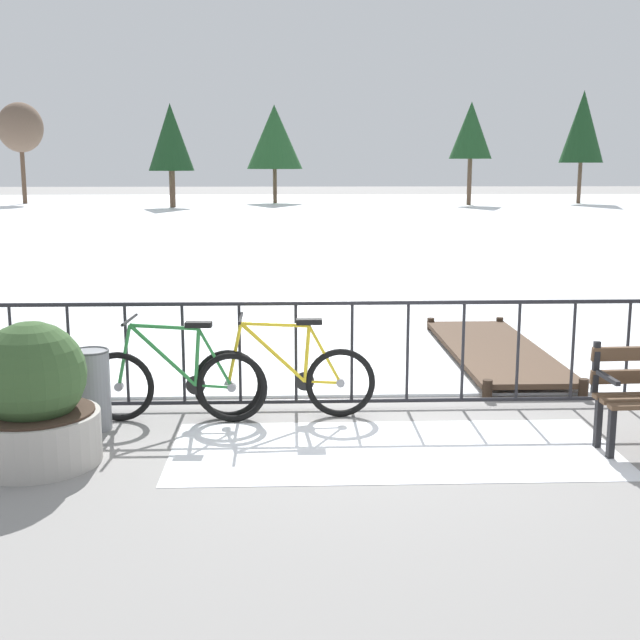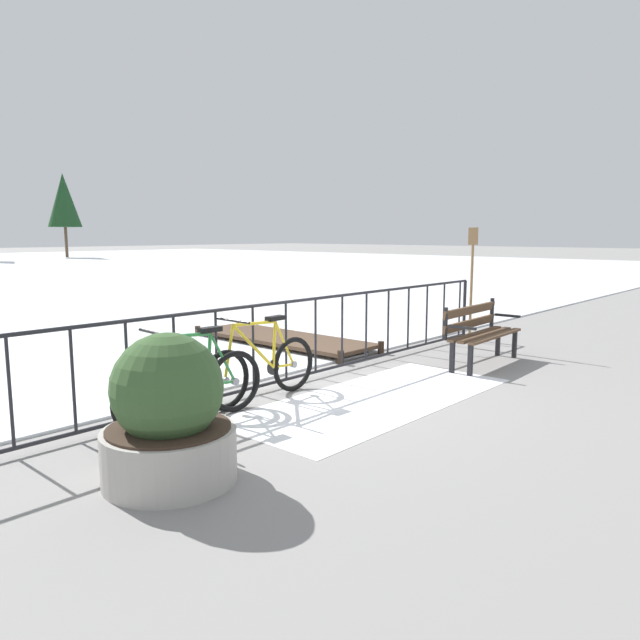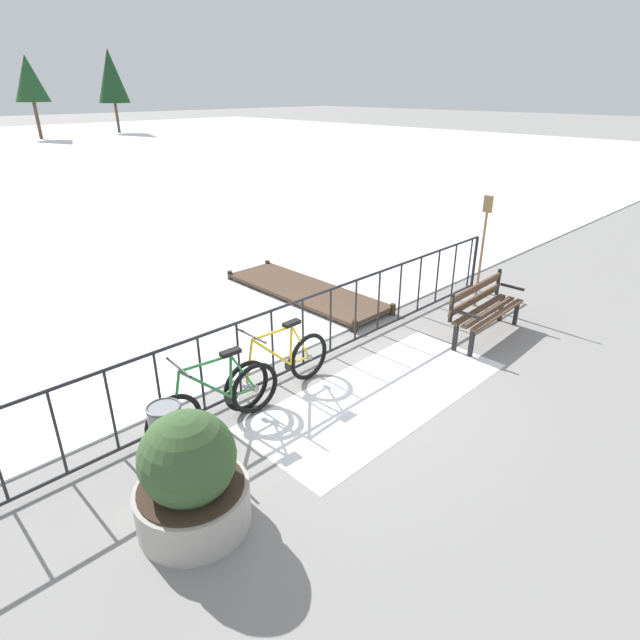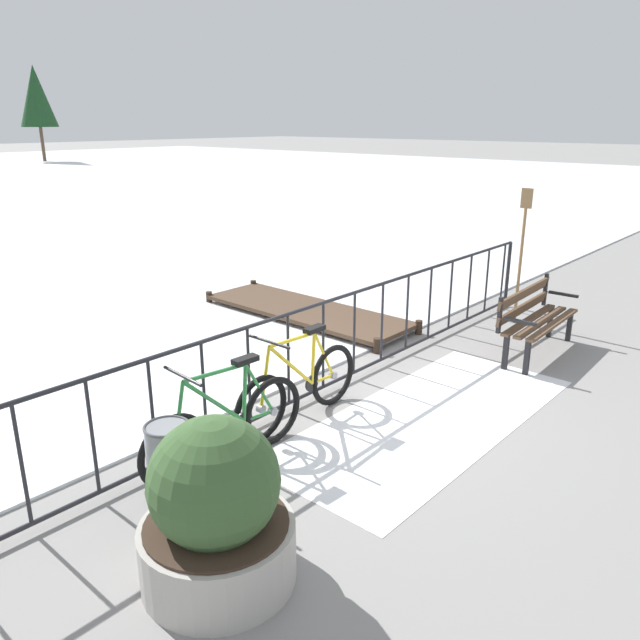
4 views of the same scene
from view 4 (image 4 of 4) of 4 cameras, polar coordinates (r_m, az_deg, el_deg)
name	(u,v)px [view 4 (image 4 of 4)]	position (r m, az deg, el deg)	size (l,w,h in m)	color
ground_plane	(323,393)	(6.89, 0.29, -6.80)	(160.00, 160.00, 0.00)	gray
snow_patch	(429,418)	(6.44, 10.02, -8.90)	(3.72, 1.53, 0.01)	white
railing_fence	(323,346)	(6.67, 0.29, -2.44)	(9.06, 0.06, 1.07)	#232328
bicycle_near_railing	(299,387)	(6.14, -1.92, -6.24)	(1.71, 0.52, 0.97)	black
bicycle_second	(227,426)	(5.47, -8.60, -9.68)	(1.71, 0.52, 0.97)	black
park_bench	(534,315)	(8.35, 19.21, 0.44)	(1.62, 0.55, 0.89)	brown
planter_with_shrub	(216,511)	(4.17, -9.61, -17.07)	(1.02, 1.02, 1.15)	#ADA8A0
trash_bin	(170,467)	(4.96, -13.71, -13.10)	(0.35, 0.35, 0.73)	gray
oar_upright	(522,247)	(9.42, 18.16, 6.39)	(0.04, 0.16, 1.98)	#937047
wooden_dock	(306,310)	(9.43, -1.32, 0.92)	(1.10, 3.53, 0.20)	#4C3828
tree_centre	(36,96)	(50.30, -24.77, 18.28)	(2.54, 2.54, 6.56)	brown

